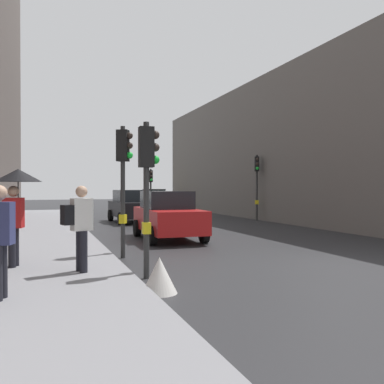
# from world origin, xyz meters

# --- Properties ---
(ground_plane) EXTENTS (120.00, 120.00, 0.00)m
(ground_plane) POSITION_xyz_m (0.00, 0.00, 0.00)
(ground_plane) COLOR #28282B
(sidewalk_kerb) EXTENTS (3.11, 40.00, 0.16)m
(sidewalk_kerb) POSITION_xyz_m (-6.63, 6.00, 0.08)
(sidewalk_kerb) COLOR gray
(sidewalk_kerb) RESTS_ON ground
(building_facade_right) EXTENTS (12.00, 32.10, 8.34)m
(building_facade_right) POSITION_xyz_m (11.08, 14.23, 4.17)
(building_facade_right) COLOR slate
(building_facade_right) RESTS_ON ground
(traffic_light_mid_street) EXTENTS (0.33, 0.45, 3.76)m
(traffic_light_mid_street) POSITION_xyz_m (4.77, 12.89, 2.60)
(traffic_light_mid_street) COLOR #2D2D2D
(traffic_light_mid_street) RESTS_ON ground
(traffic_light_near_right) EXTENTS (0.44, 0.37, 3.53)m
(traffic_light_near_right) POSITION_xyz_m (-4.75, 2.82, 2.44)
(traffic_light_near_right) COLOR #2D2D2D
(traffic_light_near_right) RESTS_ON ground
(traffic_light_far_median) EXTENTS (0.25, 0.43, 3.22)m
(traffic_light_far_median) POSITION_xyz_m (0.46, 20.55, 2.22)
(traffic_light_far_median) COLOR #2D2D2D
(traffic_light_far_median) RESTS_ON ground
(traffic_light_near_left) EXTENTS (0.43, 0.25, 3.25)m
(traffic_light_near_left) POSITION_xyz_m (-4.75, 0.16, 2.24)
(traffic_light_near_left) COLOR #2D2D2D
(traffic_light_near_left) RESTS_ON ground
(car_dark_suv) EXTENTS (2.14, 4.26, 1.76)m
(car_dark_suv) POSITION_xyz_m (-2.22, 14.20, 0.88)
(car_dark_suv) COLOR black
(car_dark_suv) RESTS_ON ground
(car_red_sedan) EXTENTS (2.12, 4.25, 1.76)m
(car_red_sedan) POSITION_xyz_m (-2.49, 6.32, 0.88)
(car_red_sedan) COLOR red
(car_red_sedan) RESTS_ON ground
(car_yellow_taxi) EXTENTS (2.04, 4.21, 1.76)m
(car_yellow_taxi) POSITION_xyz_m (2.40, 27.37, 0.88)
(car_yellow_taxi) COLOR yellow
(car_yellow_taxi) RESTS_ON ground
(pedestrian_with_umbrella) EXTENTS (1.00, 1.00, 2.14)m
(pedestrian_with_umbrella) POSITION_xyz_m (-7.34, 1.56, 1.84)
(pedestrian_with_umbrella) COLOR black
(pedestrian_with_umbrella) RESTS_ON sidewalk_kerb
(pedestrian_with_black_backpack) EXTENTS (0.65, 0.43, 1.77)m
(pedestrian_with_black_backpack) POSITION_xyz_m (-6.09, 0.50, 1.16)
(pedestrian_with_black_backpack) COLOR black
(pedestrian_with_black_backpack) RESTS_ON sidewalk_kerb
(warning_sign_triangle) EXTENTS (0.64, 0.64, 0.65)m
(warning_sign_triangle) POSITION_xyz_m (-4.84, -1.12, 0.33)
(warning_sign_triangle) COLOR silver
(warning_sign_triangle) RESTS_ON ground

